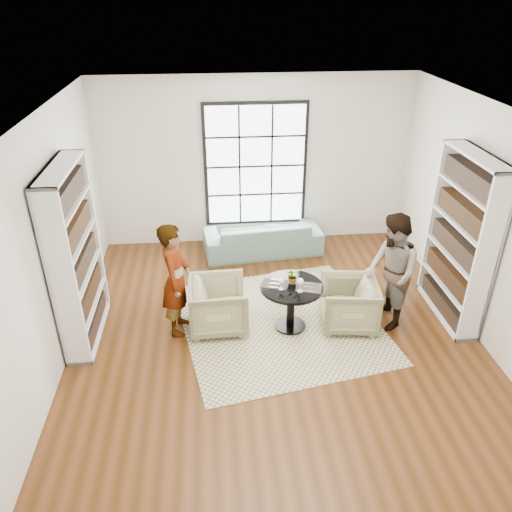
{
  "coord_description": "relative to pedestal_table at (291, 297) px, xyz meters",
  "views": [
    {
      "loc": [
        -0.79,
        -5.47,
        4.27
      ],
      "look_at": [
        -0.24,
        0.4,
        1.04
      ],
      "focal_mm": 35.0,
      "sensor_mm": 36.0,
      "label": 1
    }
  ],
  "objects": [
    {
      "name": "ground",
      "position": [
        -0.23,
        -0.17,
        -0.5
      ],
      "size": [
        6.0,
        6.0,
        0.0
      ],
      "primitive_type": "plane",
      "color": "#5C2F15"
    },
    {
      "name": "room_shell",
      "position": [
        -0.23,
        0.37,
        0.76
      ],
      "size": [
        6.0,
        6.01,
        6.0
      ],
      "color": "silver",
      "rests_on": "ground"
    },
    {
      "name": "rug",
      "position": [
        -0.13,
        0.09,
        -0.49
      ],
      "size": [
        3.13,
        3.13,
        0.01
      ],
      "primitive_type": "cube",
      "rotation": [
        0.0,
        0.0,
        0.19
      ],
      "color": "beige",
      "rests_on": "ground"
    },
    {
      "name": "pedestal_table",
      "position": [
        0.0,
        0.0,
        0.0
      ],
      "size": [
        0.86,
        0.86,
        0.69
      ],
      "rotation": [
        0.0,
        0.0,
        -0.3
      ],
      "color": "black",
      "rests_on": "ground"
    },
    {
      "name": "sofa",
      "position": [
        -0.15,
        2.28,
        -0.2
      ],
      "size": [
        2.13,
        1.01,
        0.6
      ],
      "primitive_type": "imported",
      "rotation": [
        0.0,
        0.0,
        3.25
      ],
      "color": "slate",
      "rests_on": "ground"
    },
    {
      "name": "armchair_left",
      "position": [
        -1.0,
        0.1,
        -0.14
      ],
      "size": [
        0.82,
        0.8,
        0.73
      ],
      "primitive_type": "imported",
      "rotation": [
        0.0,
        0.0,
        1.6
      ],
      "color": "tan",
      "rests_on": "ground"
    },
    {
      "name": "armchair_right",
      "position": [
        0.81,
        -0.02,
        -0.15
      ],
      "size": [
        0.86,
        0.84,
        0.7
      ],
      "primitive_type": "imported",
      "rotation": [
        0.0,
        0.0,
        -1.69
      ],
      "color": "tan",
      "rests_on": "ground"
    },
    {
      "name": "person_left",
      "position": [
        -1.55,
        0.1,
        0.31
      ],
      "size": [
        0.47,
        0.64,
        1.62
      ],
      "primitive_type": "imported",
      "rotation": [
        0.0,
        0.0,
        1.42
      ],
      "color": "gray",
      "rests_on": "ground"
    },
    {
      "name": "person_right",
      "position": [
        1.36,
        -0.02,
        0.33
      ],
      "size": [
        0.64,
        0.82,
        1.66
      ],
      "primitive_type": "imported",
      "rotation": [
        0.0,
        0.0,
        -1.56
      ],
      "color": "gray",
      "rests_on": "ground"
    },
    {
      "name": "placemat_left",
      "position": [
        -0.22,
        0.06,
        0.19
      ],
      "size": [
        0.4,
        0.35,
        0.01
      ],
      "primitive_type": "cube",
      "rotation": [
        0.0,
        0.0,
        -0.3
      ],
      "color": "#292624",
      "rests_on": "pedestal_table"
    },
    {
      "name": "placemat_right",
      "position": [
        0.22,
        -0.07,
        0.19
      ],
      "size": [
        0.4,
        0.35,
        0.01
      ],
      "primitive_type": "cube",
      "rotation": [
        0.0,
        0.0,
        -0.3
      ],
      "color": "#292624",
      "rests_on": "pedestal_table"
    },
    {
      "name": "cutlery_left",
      "position": [
        -0.22,
        0.06,
        0.2
      ],
      "size": [
        0.2,
        0.25,
        0.01
      ],
      "primitive_type": null,
      "rotation": [
        0.0,
        0.0,
        -0.3
      ],
      "color": "silver",
      "rests_on": "placemat_left"
    },
    {
      "name": "cutlery_right",
      "position": [
        0.22,
        -0.07,
        0.2
      ],
      "size": [
        0.2,
        0.25,
        0.01
      ],
      "primitive_type": null,
      "rotation": [
        0.0,
        0.0,
        -0.3
      ],
      "color": "silver",
      "rests_on": "placemat_right"
    },
    {
      "name": "wine_glass_left",
      "position": [
        -0.15,
        -0.08,
        0.31
      ],
      "size": [
        0.08,
        0.08,
        0.17
      ],
      "color": "silver",
      "rests_on": "pedestal_table"
    },
    {
      "name": "wine_glass_right",
      "position": [
        0.09,
        -0.15,
        0.33
      ],
      "size": [
        0.09,
        0.09,
        0.2
      ],
      "color": "silver",
      "rests_on": "pedestal_table"
    },
    {
      "name": "flower_centerpiece",
      "position": [
        0.03,
        0.07,
        0.29
      ],
      "size": [
        0.24,
        0.22,
        0.21
      ],
      "primitive_type": "imported",
      "rotation": [
        0.0,
        0.0,
        0.34
      ],
      "color": "gray",
      "rests_on": "pedestal_table"
    }
  ]
}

